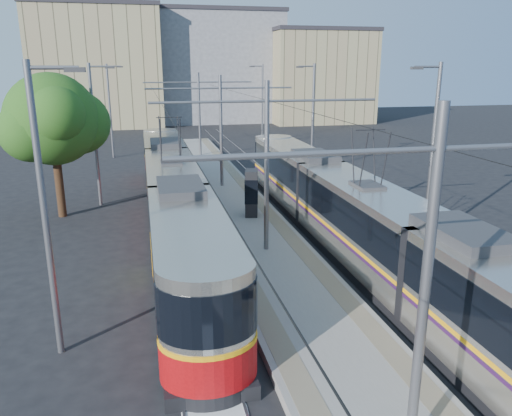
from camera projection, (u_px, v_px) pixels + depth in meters
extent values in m
plane|color=black|center=(335.00, 357.00, 13.92)|extent=(160.00, 160.00, 0.00)
cube|color=gray|center=(230.00, 199.00, 29.82)|extent=(4.00, 50.00, 0.30)
cube|color=gray|center=(206.00, 198.00, 29.47)|extent=(0.70, 50.00, 0.01)
cube|color=gray|center=(254.00, 195.00, 30.09)|extent=(0.70, 50.00, 0.01)
cube|color=gray|center=(157.00, 206.00, 28.94)|extent=(0.07, 70.00, 0.03)
cube|color=gray|center=(182.00, 204.00, 29.24)|extent=(0.07, 70.00, 0.03)
cube|color=gray|center=(276.00, 199.00, 30.47)|extent=(0.07, 70.00, 0.03)
cube|color=gray|center=(299.00, 197.00, 30.78)|extent=(0.07, 70.00, 0.03)
cube|color=black|center=(174.00, 224.00, 24.95)|extent=(2.30, 27.99, 0.40)
cube|color=#ACA89E|center=(173.00, 192.00, 24.50)|extent=(2.40, 26.39, 2.90)
cube|color=black|center=(172.00, 182.00, 24.36)|extent=(2.43, 26.39, 1.30)
cube|color=orange|center=(173.00, 200.00, 24.61)|extent=(2.43, 26.39, 0.12)
cube|color=#A1090D|center=(173.00, 210.00, 24.74)|extent=(2.42, 26.39, 1.10)
cube|color=#2D2D30|center=(171.00, 160.00, 24.06)|extent=(1.68, 3.00, 0.30)
cube|color=black|center=(363.00, 260.00, 20.38)|extent=(2.30, 30.49, 0.40)
cube|color=#B7B2A7|center=(365.00, 221.00, 19.92)|extent=(2.40, 28.89, 2.90)
cube|color=black|center=(366.00, 209.00, 19.79)|extent=(2.43, 28.89, 1.30)
cube|color=#FFA50D|center=(364.00, 231.00, 20.03)|extent=(2.43, 28.89, 0.12)
cube|color=#331240|center=(364.00, 234.00, 20.08)|extent=(2.43, 28.89, 0.10)
cube|color=#2D2D30|center=(367.00, 182.00, 19.48)|extent=(1.68, 3.00, 0.30)
cylinder|color=slate|center=(425.00, 295.00, 9.13)|extent=(0.20, 0.20, 7.00)
cylinder|color=slate|center=(439.00, 149.00, 8.39)|extent=(9.20, 0.10, 0.10)
cylinder|color=slate|center=(267.00, 168.00, 20.38)|extent=(0.20, 0.20, 7.00)
cylinder|color=slate|center=(267.00, 101.00, 19.64)|extent=(9.20, 0.10, 0.10)
cylinder|color=slate|center=(221.00, 132.00, 31.63)|extent=(0.20, 0.20, 7.00)
cylinder|color=slate|center=(220.00, 88.00, 30.89)|extent=(9.20, 0.10, 0.10)
cylinder|color=slate|center=(199.00, 114.00, 42.88)|extent=(0.20, 0.20, 7.00)
cylinder|color=slate|center=(198.00, 82.00, 42.14)|extent=(9.20, 0.10, 0.10)
cylinder|color=black|center=(164.00, 109.00, 27.57)|extent=(0.02, 70.00, 0.02)
cylinder|color=black|center=(289.00, 106.00, 29.10)|extent=(0.02, 70.00, 0.02)
cylinder|color=slate|center=(45.00, 218.00, 13.10)|extent=(0.18, 0.18, 8.00)
cube|color=#2D2D30|center=(75.00, 70.00, 12.30)|extent=(0.50, 0.22, 0.12)
cylinder|color=slate|center=(95.00, 136.00, 28.10)|extent=(0.18, 0.18, 8.00)
cube|color=#2D2D30|center=(110.00, 67.00, 27.31)|extent=(0.50, 0.22, 0.12)
cylinder|color=slate|center=(110.00, 112.00, 43.10)|extent=(0.18, 0.18, 8.00)
cube|color=#2D2D30|center=(120.00, 67.00, 42.31)|extent=(0.50, 0.22, 0.12)
cylinder|color=slate|center=(432.00, 156.00, 21.92)|extent=(0.18, 0.18, 8.00)
cube|color=#2D2D30|center=(417.00, 68.00, 20.65)|extent=(0.50, 0.22, 0.12)
cylinder|color=slate|center=(313.00, 120.00, 36.92)|extent=(0.18, 0.18, 8.00)
cube|color=#2D2D30|center=(300.00, 67.00, 35.66)|extent=(0.50, 0.22, 0.12)
cylinder|color=slate|center=(262.00, 104.00, 51.92)|extent=(0.18, 0.18, 8.00)
cube|color=#2D2D30|center=(252.00, 67.00, 50.66)|extent=(0.50, 0.22, 0.12)
cube|color=black|center=(251.00, 193.00, 25.81)|extent=(0.86, 1.17, 2.41)
cube|color=black|center=(251.00, 190.00, 25.77)|extent=(0.91, 1.22, 1.26)
cylinder|color=#382314|center=(60.00, 188.00, 26.54)|extent=(0.43, 0.43, 3.14)
sphere|color=#1E4112|center=(52.00, 119.00, 25.54)|extent=(4.71, 4.71, 4.71)
sphere|color=#1E4112|center=(79.00, 123.00, 26.61)|extent=(3.34, 3.34, 3.34)
cube|color=#948B64|center=(99.00, 69.00, 66.00)|extent=(16.00, 12.00, 14.90)
cube|color=#262328|center=(94.00, 6.00, 63.88)|extent=(16.32, 12.24, 0.50)
cube|color=gray|center=(214.00, 69.00, 73.16)|extent=(18.00, 14.00, 14.84)
cube|color=#262328|center=(213.00, 13.00, 71.05)|extent=(18.36, 14.28, 0.50)
cube|color=#948B64|center=(318.00, 78.00, 70.87)|extent=(14.00, 10.00, 12.28)
cube|color=#262328|center=(320.00, 30.00, 69.11)|extent=(14.28, 10.20, 0.50)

